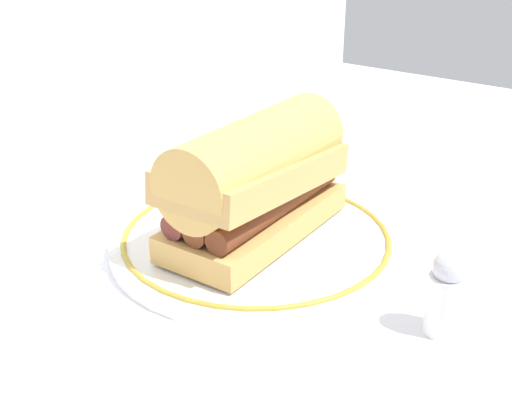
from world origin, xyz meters
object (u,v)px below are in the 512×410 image
object	(u,v)px
plate	(256,239)
drinking_glass	(9,220)
butter_knife	(231,161)
salt_shaker	(446,294)
sausage_sandwich	(256,178)

from	to	relation	value
plate	drinking_glass	distance (m)	0.23
plate	butter_knife	world-z (taller)	plate
drinking_glass	butter_knife	bearing A→B (deg)	0.91
butter_knife	drinking_glass	bearing A→B (deg)	-179.09
plate	drinking_glass	bearing A→B (deg)	136.95
salt_shaker	butter_knife	size ratio (longest dim) A/B	0.57
sausage_sandwich	drinking_glass	world-z (taller)	sausage_sandwich
plate	sausage_sandwich	bearing A→B (deg)	90.00
sausage_sandwich	butter_knife	bearing A→B (deg)	42.69
sausage_sandwich	butter_knife	distance (m)	0.23
sausage_sandwich	drinking_glass	bearing A→B (deg)	133.69
salt_shaker	plate	bearing A→B (deg)	83.60
plate	salt_shaker	bearing A→B (deg)	-96.40
sausage_sandwich	drinking_glass	size ratio (longest dim) A/B	1.94
butter_knife	salt_shaker	bearing A→B (deg)	-116.15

